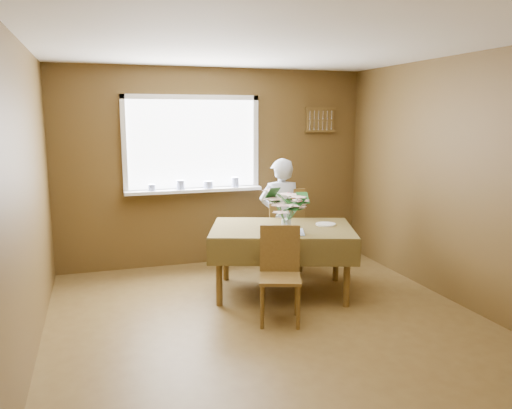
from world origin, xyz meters
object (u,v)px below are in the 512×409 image
object	(u,v)px
chair_near	(280,269)
seated_woman	(280,217)
flower_bouquet	(286,204)
dining_table	(282,235)
chair_far	(284,226)

from	to	relation	value
chair_near	seated_woman	world-z (taller)	seated_woman
seated_woman	flower_bouquet	world-z (taller)	seated_woman
dining_table	flower_bouquet	xyz separation A→B (m)	(-0.02, -0.19, 0.37)
chair_far	dining_table	bearing A→B (deg)	69.14
dining_table	flower_bouquet	bearing A→B (deg)	-78.37
chair_far	chair_near	world-z (taller)	chair_far
seated_woman	flower_bouquet	xyz separation A→B (m)	(-0.25, -0.84, 0.30)
chair_far	flower_bouquet	world-z (taller)	flower_bouquet
dining_table	chair_near	distance (m)	0.74
chair_far	chair_near	distance (m)	1.50
dining_table	chair_near	xyz separation A→B (m)	(-0.27, -0.67, -0.15)
chair_far	seated_woman	xyz separation A→B (m)	(-0.07, -0.07, 0.14)
chair_near	seated_woman	bearing A→B (deg)	88.84
chair_near	chair_far	bearing A→B (deg)	87.21
chair_far	chair_near	xyz separation A→B (m)	(-0.57, -1.39, -0.07)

